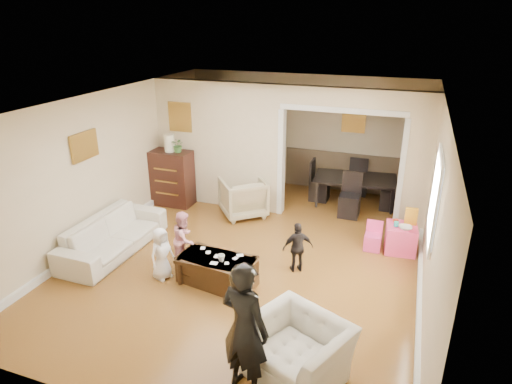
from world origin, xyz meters
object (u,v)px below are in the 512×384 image
at_px(table_lamp, 170,143).
at_px(play_table, 401,238).
at_px(sofa, 113,235).
at_px(child_kneel_a, 162,254).
at_px(dresser, 172,178).
at_px(child_kneel_b, 184,239).
at_px(armchair_front, 298,350).
at_px(coffee_table, 217,271).
at_px(coffee_cup, 221,258).
at_px(child_toddler, 298,247).
at_px(cyan_cup, 396,224).
at_px(armchair_back, 243,197).
at_px(adult_person, 245,329).
at_px(dining_table, 354,191).

height_order(table_lamp, play_table, table_lamp).
bearing_deg(sofa, play_table, -69.24).
xyz_separation_m(play_table, child_kneel_a, (-3.40, -2.12, 0.18)).
relative_size(dresser, child_kneel_b, 1.24).
bearing_deg(armchair_front, sofa, 179.50).
relative_size(dresser, play_table, 2.35).
height_order(coffee_table, coffee_cup, coffee_cup).
height_order(play_table, child_toddler, child_toddler).
bearing_deg(coffee_table, child_kneel_b, 156.80).
relative_size(play_table, cyan_cup, 6.25).
relative_size(dresser, child_toddler, 1.41).
distance_m(sofa, armchair_back, 2.64).
xyz_separation_m(dresser, table_lamp, (0.00, 0.00, 0.77)).
height_order(coffee_table, adult_person, adult_person).
xyz_separation_m(armchair_back, table_lamp, (-1.62, 0.03, 0.97)).
xyz_separation_m(coffee_cup, play_table, (2.45, 2.02, -0.24)).
bearing_deg(dining_table, child_toddler, -105.03).
relative_size(coffee_table, dining_table, 0.68).
xyz_separation_m(sofa, coffee_table, (2.08, -0.30, -0.09)).
bearing_deg(armchair_back, child_kneel_a, 43.69).
xyz_separation_m(table_lamp, child_kneel_a, (1.31, -2.62, -0.94)).
relative_size(coffee_table, child_kneel_b, 1.21).
relative_size(table_lamp, play_table, 0.72).
height_order(armchair_front, play_table, armchair_front).
height_order(armchair_back, child_toddler, child_toddler).
xyz_separation_m(dresser, coffee_cup, (2.26, -2.52, -0.11)).
bearing_deg(armchair_front, table_lamp, 158.30).
distance_m(child_kneel_b, child_toddler, 1.81).
bearing_deg(child_toddler, cyan_cup, -171.00).
relative_size(armchair_back, coffee_table, 0.74).
relative_size(armchair_back, table_lamp, 2.36).
relative_size(armchair_front, child_kneel_b, 1.10).
bearing_deg(cyan_cup, play_table, 26.57).
relative_size(dining_table, adult_person, 1.08).
bearing_deg(sofa, coffee_table, -97.24).
distance_m(table_lamp, cyan_cup, 4.72).
xyz_separation_m(armchair_back, coffee_table, (0.53, -2.44, -0.17)).
height_order(armchair_front, child_toddler, child_toddler).
distance_m(coffee_table, child_kneel_b, 0.80).
bearing_deg(coffee_cup, child_kneel_a, -173.99).
xyz_separation_m(armchair_front, child_toddler, (-0.57, 2.13, 0.08)).
height_order(table_lamp, dining_table, table_lamp).
distance_m(dresser, child_kneel_a, 2.94).
distance_m(dresser, play_table, 4.75).
relative_size(coffee_cup, child_toddler, 0.13).
distance_m(dining_table, adult_person, 5.55).
distance_m(armchair_front, child_kneel_a, 2.75).
bearing_deg(cyan_cup, coffee_cup, -140.09).
relative_size(adult_person, child_kneel_b, 1.66).
bearing_deg(child_kneel_a, armchair_front, -97.22).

